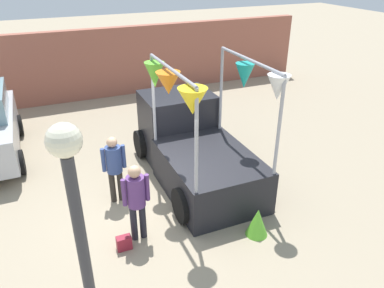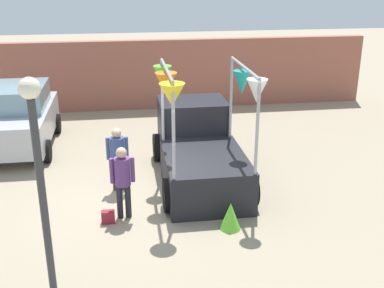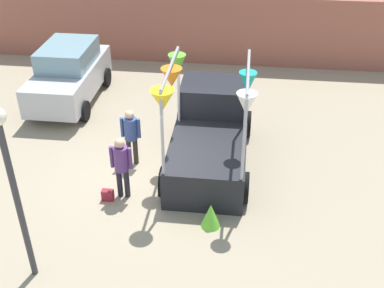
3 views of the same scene
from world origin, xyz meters
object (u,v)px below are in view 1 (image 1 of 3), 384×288
Objects in this scene: handbag at (124,243)px; street_lamp at (81,241)px; person_customer at (136,196)px; folded_kite_bundle_lime at (257,222)px; person_vendor at (114,164)px; vendor_truck at (191,142)px.

handbag is 0.07× the size of street_lamp.
person_customer reaches higher than folded_kite_bundle_lime.
street_lamp is (-1.19, -2.64, 1.47)m from person_customer.
person_vendor is (-0.10, 1.42, -0.03)m from person_customer.
person_customer is 5.83× the size of handbag.
handbag is at bearing -98.76° from person_vendor.
street_lamp reaches higher than handbag.
person_vendor reaches higher than folded_kite_bundle_lime.
vendor_truck is 2.70m from person_customer.
vendor_truck is 1.10× the size of street_lamp.
folded_kite_bundle_lime is (0.26, -2.72, -0.56)m from vendor_truck.
person_vendor is at bearing -166.80° from vendor_truck.
person_vendor is 2.65× the size of folded_kite_bundle_lime.
vendor_truck is 2.52× the size of person_customer.
person_customer is at bearing 159.14° from folded_kite_bundle_lime.
vendor_truck reaches higher than handbag.
vendor_truck is at bearing 95.37° from folded_kite_bundle_lime.
street_lamp reaches higher than folded_kite_bundle_lime.
vendor_truck is 2.08m from person_vendor.
folded_kite_bundle_lime is at bearing -44.57° from person_vendor.
person_vendor is 4.46m from street_lamp.
person_vendor is at bearing 74.89° from street_lamp.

